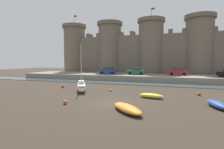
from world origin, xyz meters
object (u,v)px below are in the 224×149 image
at_px(car_quay_east, 108,71).
at_px(car_quay_west, 178,72).
at_px(car_quay_centre_east, 136,71).
at_px(rowboat_midflat_centre, 151,96).
at_px(sailboat_foreground_right, 81,87).
at_px(mooring_buoy_mid_mud, 199,94).
at_px(rowboat_midflat_left, 127,108).
at_px(rowboat_foreground_left, 218,104).
at_px(mooring_buoy_near_shore, 63,86).
at_px(mooring_buoy_off_centre, 110,90).
at_px(mooring_buoy_near_channel, 65,102).

bearing_deg(car_quay_east, car_quay_west, 4.60).
bearing_deg(car_quay_centre_east, rowboat_midflat_centre, -73.66).
relative_size(sailboat_foreground_right, car_quay_west, 1.63).
bearing_deg(mooring_buoy_mid_mud, car_quay_east, 138.89).
bearing_deg(rowboat_midflat_left, car_quay_west, 80.28).
xyz_separation_m(sailboat_foreground_right, rowboat_foreground_left, (16.20, -3.69, -0.31)).
distance_m(rowboat_midflat_left, rowboat_midflat_centre, 6.45).
xyz_separation_m(mooring_buoy_mid_mud, car_quay_east, (-18.04, 15.74, 1.80)).
height_order(rowboat_foreground_left, mooring_buoy_near_shore, rowboat_foreground_left).
relative_size(rowboat_foreground_left, mooring_buoy_off_centre, 8.98).
distance_m(car_quay_west, car_quay_centre_east, 9.12).
distance_m(mooring_buoy_mid_mud, car_quay_west, 17.25).
xyz_separation_m(rowboat_midflat_centre, car_quay_centre_east, (-5.72, 19.50, 1.72)).
bearing_deg(car_quay_east, car_quay_centre_east, 1.87).
distance_m(mooring_buoy_near_shore, car_quay_west, 24.78).
distance_m(mooring_buoy_off_centre, mooring_buoy_mid_mud, 11.53).
relative_size(mooring_buoy_near_shore, mooring_buoy_near_channel, 1.14).
bearing_deg(car_quay_west, rowboat_midflat_centre, -99.22).
bearing_deg(car_quay_east, rowboat_midflat_left, -66.20).
bearing_deg(rowboat_midflat_centre, rowboat_foreground_left, -20.17).
bearing_deg(car_quay_centre_east, rowboat_midflat_left, -80.22).
distance_m(mooring_buoy_off_centre, car_quay_east, 17.90).
xyz_separation_m(rowboat_foreground_left, mooring_buoy_near_channel, (-14.03, -3.49, -0.12)).
bearing_deg(mooring_buoy_near_channel, mooring_buoy_off_centre, 78.46).
distance_m(rowboat_foreground_left, car_quay_centre_east, 24.94).
distance_m(rowboat_midflat_left, mooring_buoy_mid_mud, 11.95).
relative_size(sailboat_foreground_right, mooring_buoy_off_centre, 18.14).
height_order(rowboat_midflat_left, mooring_buoy_mid_mud, rowboat_midflat_left).
bearing_deg(rowboat_midflat_centre, car_quay_east, 123.08).
distance_m(sailboat_foreground_right, mooring_buoy_near_shore, 5.06).
relative_size(rowboat_midflat_centre, sailboat_foreground_right, 0.44).
distance_m(rowboat_midflat_centre, mooring_buoy_off_centre, 6.60).
bearing_deg(rowboat_midflat_left, rowboat_foreground_left, 28.11).
relative_size(rowboat_midflat_centre, rowboat_foreground_left, 0.89).
bearing_deg(rowboat_foreground_left, mooring_buoy_near_channel, -166.04).
relative_size(mooring_buoy_mid_mud, car_quay_east, 0.10).
bearing_deg(mooring_buoy_mid_mud, mooring_buoy_near_shore, -179.82).
height_order(mooring_buoy_mid_mud, car_quay_west, car_quay_west).
distance_m(car_quay_east, car_quay_west, 15.95).
distance_m(rowboat_foreground_left, mooring_buoy_near_shore, 21.57).
bearing_deg(sailboat_foreground_right, rowboat_midflat_left, -41.69).
distance_m(rowboat_midflat_left, mooring_buoy_near_channel, 6.51).
bearing_deg(rowboat_midflat_centre, car_quay_centre_east, 106.34).
relative_size(mooring_buoy_off_centre, mooring_buoy_near_channel, 0.92).
distance_m(rowboat_midflat_centre, sailboat_foreground_right, 10.03).
bearing_deg(rowboat_midflat_centre, mooring_buoy_mid_mud, 32.85).
height_order(rowboat_foreground_left, car_quay_centre_east, car_quay_centre_east).
height_order(mooring_buoy_off_centre, car_quay_centre_east, car_quay_centre_east).
relative_size(sailboat_foreground_right, car_quay_centre_east, 1.63).
height_order(rowboat_midflat_left, car_quay_west, car_quay_west).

